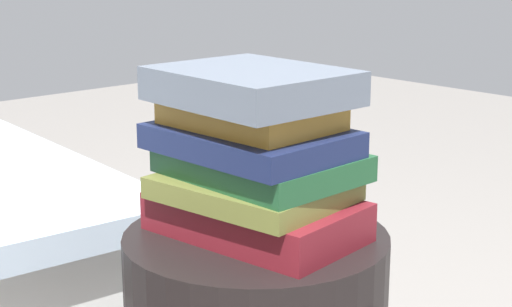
{
  "coord_description": "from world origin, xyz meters",
  "views": [
    {
      "loc": [
        -0.82,
        0.75,
        0.96
      ],
      "look_at": [
        0.0,
        0.0,
        0.67
      ],
      "focal_mm": 56.96,
      "sensor_mm": 36.0,
      "label": 1
    }
  ],
  "objects_px": {
    "book_forest": "(260,163)",
    "book_ochre": "(252,113)",
    "book_maroon": "(255,216)",
    "book_navy": "(250,140)",
    "book_slate": "(249,85)",
    "book_olive": "(255,189)"
  },
  "relations": [
    {
      "from": "book_navy",
      "to": "book_ochre",
      "type": "distance_m",
      "value": 0.04
    },
    {
      "from": "book_olive",
      "to": "book_ochre",
      "type": "bearing_deg",
      "value": -39.2
    },
    {
      "from": "book_forest",
      "to": "book_slate",
      "type": "xyz_separation_m",
      "value": [
        0.0,
        0.02,
        0.12
      ]
    },
    {
      "from": "book_slate",
      "to": "book_maroon",
      "type": "bearing_deg",
      "value": -112.35
    },
    {
      "from": "book_ochre",
      "to": "book_slate",
      "type": "relative_size",
      "value": 0.91
    },
    {
      "from": "book_olive",
      "to": "book_navy",
      "type": "distance_m",
      "value": 0.07
    },
    {
      "from": "book_navy",
      "to": "book_forest",
      "type": "bearing_deg",
      "value": -105.05
    },
    {
      "from": "book_navy",
      "to": "book_slate",
      "type": "relative_size",
      "value": 1.08
    },
    {
      "from": "book_maroon",
      "to": "book_olive",
      "type": "xyz_separation_m",
      "value": [
        -0.01,
        0.0,
        0.04
      ]
    },
    {
      "from": "book_maroon",
      "to": "book_navy",
      "type": "relative_size",
      "value": 1.09
    },
    {
      "from": "book_forest",
      "to": "book_ochre",
      "type": "xyz_separation_m",
      "value": [
        0.01,
        0.01,
        0.07
      ]
    },
    {
      "from": "book_navy",
      "to": "book_maroon",
      "type": "bearing_deg",
      "value": -127.04
    },
    {
      "from": "book_forest",
      "to": "book_slate",
      "type": "bearing_deg",
      "value": 78.68
    },
    {
      "from": "book_navy",
      "to": "book_slate",
      "type": "height_order",
      "value": "book_slate"
    },
    {
      "from": "book_maroon",
      "to": "book_ochre",
      "type": "bearing_deg",
      "value": -31.72
    },
    {
      "from": "book_maroon",
      "to": "book_forest",
      "type": "distance_m",
      "value": 0.08
    },
    {
      "from": "book_olive",
      "to": "book_ochre",
      "type": "relative_size",
      "value": 1.1
    },
    {
      "from": "book_olive",
      "to": "book_maroon",
      "type": "bearing_deg",
      "value": -50.05
    },
    {
      "from": "book_ochre",
      "to": "book_slate",
      "type": "distance_m",
      "value": 0.04
    },
    {
      "from": "book_forest",
      "to": "book_maroon",
      "type": "bearing_deg",
      "value": 87.69
    },
    {
      "from": "book_olive",
      "to": "book_forest",
      "type": "xyz_separation_m",
      "value": [
        0.01,
        -0.02,
        0.03
      ]
    },
    {
      "from": "book_forest",
      "to": "book_ochre",
      "type": "height_order",
      "value": "book_ochre"
    }
  ]
}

